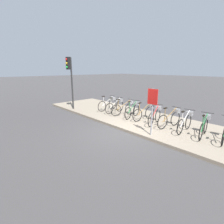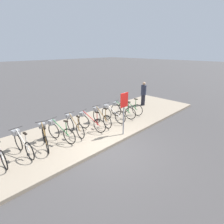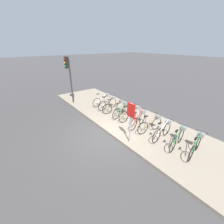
{
  "view_description": "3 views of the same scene",
  "coord_description": "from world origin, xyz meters",
  "px_view_note": "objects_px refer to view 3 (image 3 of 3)",
  "views": [
    {
      "loc": [
        4.97,
        -5.28,
        2.73
      ],
      "look_at": [
        -1.47,
        0.51,
        0.55
      ],
      "focal_mm": 28.0,
      "sensor_mm": 36.0,
      "label": 1
    },
    {
      "loc": [
        -4.09,
        -4.24,
        3.62
      ],
      "look_at": [
        0.7,
        0.58,
        1.18
      ],
      "focal_mm": 28.0,
      "sensor_mm": 36.0,
      "label": 2
    },
    {
      "loc": [
        5.12,
        -3.74,
        4.15
      ],
      "look_at": [
        -0.78,
        0.73,
        0.79
      ],
      "focal_mm": 24.0,
      "sensor_mm": 36.0,
      "label": 3
    }
  ],
  "objects_px": {
    "parked_bicycle_4": "(131,113)",
    "parked_bicycle_7": "(163,130)",
    "parked_bicycle_1": "(109,103)",
    "parked_bicycle_9": "(196,145)",
    "parked_bicycle_6": "(151,124)",
    "parked_bicycle_5": "(139,119)",
    "parked_bicycle_8": "(178,137)",
    "parked_bicycle_3": "(122,110)",
    "sign_post": "(131,116)",
    "parked_bicycle_0": "(103,100)",
    "parked_bicycle_2": "(115,106)",
    "traffic_light": "(68,71)"
  },
  "relations": [
    {
      "from": "parked_bicycle_4",
      "to": "traffic_light",
      "type": "bearing_deg",
      "value": -161.33
    },
    {
      "from": "parked_bicycle_4",
      "to": "parked_bicycle_6",
      "type": "xyz_separation_m",
      "value": [
        1.49,
        -0.06,
        0.0
      ]
    },
    {
      "from": "parked_bicycle_4",
      "to": "parked_bicycle_6",
      "type": "bearing_deg",
      "value": -2.44
    },
    {
      "from": "parked_bicycle_5",
      "to": "parked_bicycle_9",
      "type": "xyz_separation_m",
      "value": [
        2.93,
        0.14,
        0.0
      ]
    },
    {
      "from": "parked_bicycle_0",
      "to": "traffic_light",
      "type": "relative_size",
      "value": 0.47
    },
    {
      "from": "parked_bicycle_6",
      "to": "sign_post",
      "type": "xyz_separation_m",
      "value": [
        0.01,
        -1.48,
        0.84
      ]
    },
    {
      "from": "parked_bicycle_8",
      "to": "parked_bicycle_5",
      "type": "bearing_deg",
      "value": -178.43
    },
    {
      "from": "parked_bicycle_2",
      "to": "parked_bicycle_9",
      "type": "distance_m",
      "value": 5.04
    },
    {
      "from": "parked_bicycle_1",
      "to": "parked_bicycle_3",
      "type": "height_order",
      "value": "same"
    },
    {
      "from": "parked_bicycle_0",
      "to": "sign_post",
      "type": "distance_m",
      "value": 4.72
    },
    {
      "from": "parked_bicycle_3",
      "to": "parked_bicycle_7",
      "type": "distance_m",
      "value": 2.94
    },
    {
      "from": "parked_bicycle_3",
      "to": "parked_bicycle_5",
      "type": "bearing_deg",
      "value": -2.83
    },
    {
      "from": "parked_bicycle_0",
      "to": "parked_bicycle_9",
      "type": "xyz_separation_m",
      "value": [
        6.56,
        -0.02,
        0.0
      ]
    },
    {
      "from": "parked_bicycle_5",
      "to": "sign_post",
      "type": "distance_m",
      "value": 1.79
    },
    {
      "from": "parked_bicycle_7",
      "to": "parked_bicycle_8",
      "type": "height_order",
      "value": "same"
    },
    {
      "from": "parked_bicycle_5",
      "to": "parked_bicycle_7",
      "type": "distance_m",
      "value": 1.47
    },
    {
      "from": "parked_bicycle_4",
      "to": "parked_bicycle_5",
      "type": "bearing_deg",
      "value": -12.49
    },
    {
      "from": "parked_bicycle_0",
      "to": "parked_bicycle_8",
      "type": "relative_size",
      "value": 1.01
    },
    {
      "from": "parked_bicycle_4",
      "to": "parked_bicycle_7",
      "type": "xyz_separation_m",
      "value": [
        2.2,
        -0.11,
        0.0
      ]
    },
    {
      "from": "parked_bicycle_2",
      "to": "sign_post",
      "type": "height_order",
      "value": "sign_post"
    },
    {
      "from": "parked_bicycle_5",
      "to": "traffic_light",
      "type": "bearing_deg",
      "value": -165.3
    },
    {
      "from": "sign_post",
      "to": "parked_bicycle_8",
      "type": "bearing_deg",
      "value": 44.66
    },
    {
      "from": "parked_bicycle_7",
      "to": "parked_bicycle_1",
      "type": "bearing_deg",
      "value": 179.34
    },
    {
      "from": "parked_bicycle_3",
      "to": "parked_bicycle_7",
      "type": "relative_size",
      "value": 0.98
    },
    {
      "from": "parked_bicycle_4",
      "to": "parked_bicycle_7",
      "type": "bearing_deg",
      "value": -2.73
    },
    {
      "from": "parked_bicycle_3",
      "to": "parked_bicycle_4",
      "type": "bearing_deg",
      "value": 7.03
    },
    {
      "from": "parked_bicycle_7",
      "to": "parked_bicycle_6",
      "type": "bearing_deg",
      "value": 176.66
    },
    {
      "from": "parked_bicycle_3",
      "to": "traffic_light",
      "type": "height_order",
      "value": "traffic_light"
    },
    {
      "from": "sign_post",
      "to": "parked_bicycle_0",
      "type": "bearing_deg",
      "value": 160.58
    },
    {
      "from": "sign_post",
      "to": "parked_bicycle_9",
      "type": "bearing_deg",
      "value": 35.04
    },
    {
      "from": "parked_bicycle_7",
      "to": "parked_bicycle_9",
      "type": "height_order",
      "value": "same"
    },
    {
      "from": "parked_bicycle_5",
      "to": "parked_bicycle_7",
      "type": "bearing_deg",
      "value": 2.29
    },
    {
      "from": "parked_bicycle_1",
      "to": "parked_bicycle_6",
      "type": "relative_size",
      "value": 1.0
    },
    {
      "from": "parked_bicycle_6",
      "to": "sign_post",
      "type": "distance_m",
      "value": 1.71
    },
    {
      "from": "parked_bicycle_2",
      "to": "parked_bicycle_5",
      "type": "relative_size",
      "value": 0.99
    },
    {
      "from": "parked_bicycle_1",
      "to": "parked_bicycle_5",
      "type": "bearing_deg",
      "value": -2.16
    },
    {
      "from": "parked_bicycle_4",
      "to": "parked_bicycle_9",
      "type": "relative_size",
      "value": 1.01
    },
    {
      "from": "parked_bicycle_1",
      "to": "parked_bicycle_9",
      "type": "distance_m",
      "value": 5.82
    },
    {
      "from": "parked_bicycle_8",
      "to": "parked_bicycle_9",
      "type": "relative_size",
      "value": 1.0
    },
    {
      "from": "parked_bicycle_0",
      "to": "parked_bicycle_7",
      "type": "height_order",
      "value": "same"
    },
    {
      "from": "parked_bicycle_6",
      "to": "parked_bicycle_9",
      "type": "bearing_deg",
      "value": 1.05
    },
    {
      "from": "parked_bicycle_5",
      "to": "parked_bicycle_7",
      "type": "xyz_separation_m",
      "value": [
        1.46,
        0.06,
        0.0
      ]
    },
    {
      "from": "parked_bicycle_5",
      "to": "parked_bicycle_7",
      "type": "relative_size",
      "value": 0.98
    },
    {
      "from": "traffic_light",
      "to": "sign_post",
      "type": "bearing_deg",
      "value": 0.49
    },
    {
      "from": "parked_bicycle_3",
      "to": "parked_bicycle_9",
      "type": "bearing_deg",
      "value": 0.87
    },
    {
      "from": "parked_bicycle_7",
      "to": "traffic_light",
      "type": "relative_size",
      "value": 0.47
    },
    {
      "from": "parked_bicycle_1",
      "to": "parked_bicycle_8",
      "type": "height_order",
      "value": "same"
    },
    {
      "from": "parked_bicycle_0",
      "to": "parked_bicycle_2",
      "type": "bearing_deg",
      "value": -3.68
    },
    {
      "from": "parked_bicycle_1",
      "to": "parked_bicycle_8",
      "type": "bearing_deg",
      "value": -0.54
    },
    {
      "from": "parked_bicycle_4",
      "to": "parked_bicycle_1",
      "type": "bearing_deg",
      "value": -178.54
    }
  ]
}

